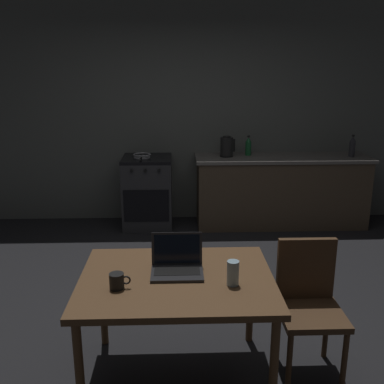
% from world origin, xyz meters
% --- Properties ---
extents(ground_plane, '(12.00, 12.00, 0.00)m').
position_xyz_m(ground_plane, '(0.00, 0.00, 0.00)').
color(ground_plane, black).
extents(back_wall, '(6.40, 0.10, 2.83)m').
position_xyz_m(back_wall, '(0.30, 2.41, 1.41)').
color(back_wall, '#5B5E5A').
rests_on(back_wall, ground_plane).
extents(kitchen_counter, '(2.16, 0.64, 0.89)m').
position_xyz_m(kitchen_counter, '(1.20, 2.06, 0.44)').
color(kitchen_counter, '#4C3D2D').
rests_on(kitchen_counter, ground_plane).
extents(stove_oven, '(0.60, 0.62, 0.89)m').
position_xyz_m(stove_oven, '(-0.48, 2.06, 0.44)').
color(stove_oven, '#2D2D30').
rests_on(stove_oven, ground_plane).
extents(dining_table, '(1.18, 0.90, 0.71)m').
position_xyz_m(dining_table, '(-0.12, -0.84, 0.65)').
color(dining_table, brown).
rests_on(dining_table, ground_plane).
extents(chair, '(0.40, 0.40, 0.88)m').
position_xyz_m(chair, '(0.73, -0.75, 0.50)').
color(chair, '#4C331E').
rests_on(chair, ground_plane).
extents(laptop, '(0.32, 0.25, 0.23)m').
position_xyz_m(laptop, '(-0.11, -0.77, 0.76)').
color(laptop, '#232326').
rests_on(laptop, dining_table).
extents(electric_kettle, '(0.18, 0.16, 0.26)m').
position_xyz_m(electric_kettle, '(0.51, 2.06, 1.01)').
color(electric_kettle, black).
rests_on(electric_kettle, kitchen_counter).
extents(bottle, '(0.07, 0.07, 0.27)m').
position_xyz_m(bottle, '(2.05, 2.01, 1.01)').
color(bottle, '#2D2D33').
rests_on(bottle, kitchen_counter).
extents(frying_pan, '(0.22, 0.39, 0.05)m').
position_xyz_m(frying_pan, '(-0.53, 2.03, 0.91)').
color(frying_pan, gray).
rests_on(frying_pan, stove_oven).
extents(coffee_mug, '(0.12, 0.08, 0.09)m').
position_xyz_m(coffee_mug, '(-0.46, -0.97, 0.76)').
color(coffee_mug, black).
rests_on(coffee_mug, dining_table).
extents(drinking_glass, '(0.07, 0.07, 0.15)m').
position_xyz_m(drinking_glass, '(0.21, -0.95, 0.79)').
color(drinking_glass, '#99B7C6').
rests_on(drinking_glass, dining_table).
extents(bottle_b, '(0.07, 0.07, 0.25)m').
position_xyz_m(bottle_b, '(0.79, 2.14, 1.00)').
color(bottle_b, '#19592D').
rests_on(bottle_b, kitchen_counter).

